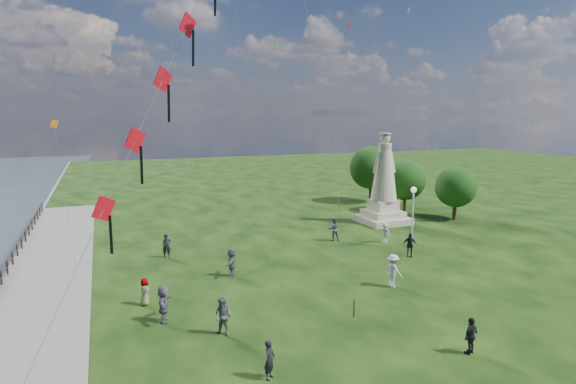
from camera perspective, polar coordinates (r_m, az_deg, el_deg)
name	(u,v)px	position (r m, az deg, el deg)	size (l,w,h in m)	color
waterfront	(8,319)	(27.74, -30.25, -12.88)	(200.00, 200.00, 1.51)	#2D3844
statue	(384,189)	(43.94, 11.28, 0.31)	(4.11, 4.11, 8.09)	#BDAB8F
lamppost	(413,204)	(36.16, 14.61, -1.39)	(0.42, 0.42, 4.54)	silver
tree_row	(399,175)	(50.83, 12.98, 1.94)	(6.97, 14.79, 6.23)	#382314
person_0	(270,360)	(18.97, -2.21, -19.24)	(0.55, 0.36, 1.52)	black
person_1	(223,317)	(22.28, -7.72, -14.44)	(0.85, 0.53, 1.75)	#595960
person_2	(393,270)	(28.43, 12.34, -9.08)	(1.23, 0.63, 1.90)	silver
person_3	(471,336)	(21.96, 20.86, -15.62)	(0.92, 0.47, 1.58)	black
person_5	(164,304)	(24.12, -14.53, -12.70)	(1.67, 0.72, 1.80)	#595960
person_6	(167,246)	(34.20, -14.19, -6.19)	(0.61, 0.40, 1.66)	black
person_7	(334,229)	(37.62, 5.46, -4.39)	(0.89, 0.55, 1.84)	#595960
person_8	(385,233)	(37.63, 11.42, -4.73)	(1.02, 0.53, 1.58)	silver
person_9	(410,245)	(34.46, 14.22, -6.08)	(0.97, 0.50, 1.65)	black
person_10	(144,292)	(26.39, -16.64, -11.24)	(0.71, 0.43, 1.45)	#595960
person_11	(231,262)	(29.68, -6.72, -8.28)	(1.61, 0.70, 1.74)	#595960
red_kite_train	(186,34)	(21.68, -12.01, 17.84)	(10.91, 9.35, 21.04)	black
small_kites	(269,59)	(42.69, -2.24, 15.50)	(30.74, 16.63, 25.67)	red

